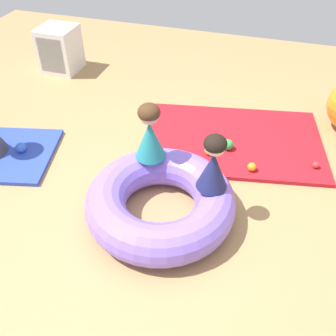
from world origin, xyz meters
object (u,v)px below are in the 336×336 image
play_ball_blue (21,147)px  child_in_navy (213,163)px  play_ball_yellow (210,150)px  play_ball_green (228,145)px  storage_cube (59,50)px  inflatable_cushion (160,202)px  play_ball_orange (252,167)px  play_ball_red (316,165)px  child_in_teal (150,132)px

play_ball_blue → child_in_navy: bearing=-6.9°
play_ball_yellow → child_in_navy: bearing=-77.9°
play_ball_yellow → play_ball_green: play_ball_green is taller
play_ball_blue → storage_cube: bearing=107.1°
play_ball_green → storage_cube: bearing=155.5°
inflatable_cushion → storage_cube: size_ratio=2.10×
play_ball_orange → play_ball_red: size_ratio=1.28×
play_ball_yellow → play_ball_green: (0.15, 0.13, 0.00)m
child_in_teal → play_ball_blue: bearing=-43.3°
child_in_navy → play_ball_orange: child_in_navy is taller
play_ball_orange → child_in_teal: bearing=-154.2°
play_ball_blue → storage_cube: size_ratio=0.18×
child_in_teal → play_ball_red: bearing=161.4°
play_ball_orange → play_ball_red: bearing=20.9°
play_ball_orange → child_in_navy: bearing=-113.3°
play_ball_yellow → play_ball_red: play_ball_yellow is taller
inflatable_cushion → play_ball_blue: size_ratio=11.93×
play_ball_red → child_in_teal: bearing=-156.1°
play_ball_yellow → child_in_teal: bearing=-128.3°
inflatable_cushion → play_ball_red: size_ratio=18.72×
play_ball_blue → play_ball_red: 2.74m
play_ball_blue → child_in_teal: bearing=-0.8°
play_ball_blue → play_ball_green: 1.97m
child_in_teal → play_ball_red: child_in_teal is taller
play_ball_orange → storage_cube: size_ratio=0.14×
play_ball_green → storage_cube: 2.64m
play_ball_yellow → play_ball_orange: play_ball_yellow is taller
play_ball_yellow → play_ball_blue: 1.79m
play_ball_orange → play_ball_red: (0.55, 0.21, -0.01)m
play_ball_yellow → play_ball_green: size_ratio=0.93×
play_ball_blue → play_ball_green: (1.87, 0.62, 0.00)m
play_ball_orange → storage_cube: (-2.66, 1.34, 0.20)m
inflatable_cushion → child_in_navy: 0.54m
inflatable_cushion → play_ball_yellow: (0.21, 0.85, -0.07)m
inflatable_cushion → child_in_navy: (0.36, 0.13, 0.38)m
child_in_teal → play_ball_yellow: size_ratio=5.03×
play_ball_blue → play_ball_orange: 2.17m
child_in_teal → play_ball_yellow: (0.40, 0.51, -0.47)m
play_ball_yellow → play_ball_blue: (-1.72, -0.49, 0.00)m
child_in_teal → child_in_navy: bearing=117.1°
child_in_teal → play_ball_red: 1.57m
child_in_teal → inflatable_cushion: bearing=77.5°
play_ball_yellow → play_ball_orange: bearing=-15.9°
play_ball_yellow → play_ball_green: 0.20m
inflatable_cushion → child_in_navy: child_in_navy is taller
inflatable_cushion → play_ball_red: 1.50m
child_in_navy → play_ball_red: 1.24m
play_ball_green → play_ball_red: 0.81m
inflatable_cushion → child_in_teal: size_ratio=2.40×
child_in_teal → play_ball_green: (0.55, 0.64, -0.46)m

